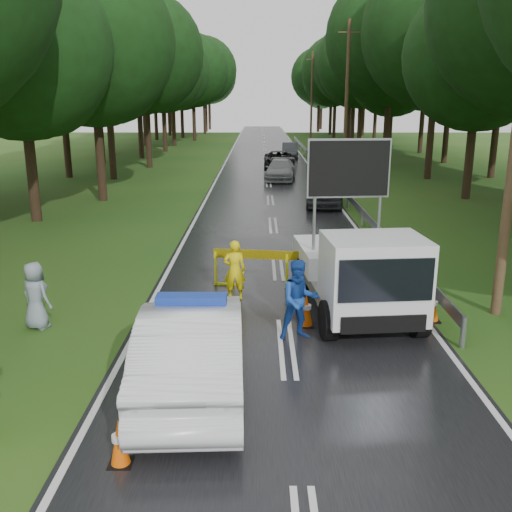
{
  "coord_description": "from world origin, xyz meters",
  "views": [
    {
      "loc": [
        -0.59,
        -11.08,
        5.07
      ],
      "look_at": [
        -0.66,
        2.56,
        1.3
      ],
      "focal_mm": 40.0,
      "sensor_mm": 36.0,
      "label": 1
    }
  ],
  "objects_px": {
    "work_truck": "(358,271)",
    "officer": "(235,270)",
    "police_sedan": "(193,347)",
    "barrier": "(260,259)",
    "queue_car_first": "(324,190)",
    "queue_car_fourth": "(290,150)",
    "queue_car_second": "(280,170)",
    "queue_car_third": "(279,160)",
    "civilian": "(299,300)"
  },
  "relations": [
    {
      "from": "work_truck",
      "to": "officer",
      "type": "bearing_deg",
      "value": 155.36
    },
    {
      "from": "police_sedan",
      "to": "barrier",
      "type": "xyz_separation_m",
      "value": [
        1.2,
        5.76,
        -0.01
      ]
    },
    {
      "from": "work_truck",
      "to": "queue_car_first",
      "type": "relative_size",
      "value": 1.23
    },
    {
      "from": "barrier",
      "to": "queue_car_fourth",
      "type": "xyz_separation_m",
      "value": [
        2.75,
        36.35,
        -0.15
      ]
    },
    {
      "from": "police_sedan",
      "to": "queue_car_first",
      "type": "xyz_separation_m",
      "value": [
        4.36,
        18.55,
        -0.08
      ]
    },
    {
      "from": "police_sedan",
      "to": "queue_car_first",
      "type": "distance_m",
      "value": 19.06
    },
    {
      "from": "officer",
      "to": "queue_car_first",
      "type": "relative_size",
      "value": 0.37
    },
    {
      "from": "work_truck",
      "to": "queue_car_first",
      "type": "height_order",
      "value": "work_truck"
    },
    {
      "from": "queue_car_second",
      "to": "queue_car_fourth",
      "type": "relative_size",
      "value": 1.12
    },
    {
      "from": "barrier",
      "to": "queue_car_fourth",
      "type": "distance_m",
      "value": 36.46
    },
    {
      "from": "police_sedan",
      "to": "work_truck",
      "type": "height_order",
      "value": "work_truck"
    },
    {
      "from": "work_truck",
      "to": "queue_car_second",
      "type": "relative_size",
      "value": 1.18
    },
    {
      "from": "officer",
      "to": "queue_car_second",
      "type": "distance_m",
      "value": 22.86
    },
    {
      "from": "work_truck",
      "to": "queue_car_third",
      "type": "relative_size",
      "value": 1.12
    },
    {
      "from": "queue_car_fourth",
      "to": "police_sedan",
      "type": "bearing_deg",
      "value": -92.33
    },
    {
      "from": "queue_car_second",
      "to": "queue_car_fourth",
      "type": "height_order",
      "value": "queue_car_fourth"
    },
    {
      "from": "civilian",
      "to": "queue_car_second",
      "type": "distance_m",
      "value": 25.29
    },
    {
      "from": "queue_car_third",
      "to": "queue_car_fourth",
      "type": "xyz_separation_m",
      "value": [
        1.29,
        8.57,
        0.0
      ]
    },
    {
      "from": "officer",
      "to": "queue_car_second",
      "type": "bearing_deg",
      "value": -98.46
    },
    {
      "from": "queue_car_second",
      "to": "queue_car_third",
      "type": "xyz_separation_m",
      "value": [
        0.1,
        6.0,
        0.01
      ]
    },
    {
      "from": "queue_car_second",
      "to": "queue_car_third",
      "type": "relative_size",
      "value": 0.95
    },
    {
      "from": "officer",
      "to": "queue_car_first",
      "type": "distance_m",
      "value": 14.3
    },
    {
      "from": "officer",
      "to": "civilian",
      "type": "height_order",
      "value": "civilian"
    },
    {
      "from": "officer",
      "to": "queue_car_fourth",
      "type": "xyz_separation_m",
      "value": [
        3.4,
        37.34,
        -0.13
      ]
    },
    {
      "from": "queue_car_second",
      "to": "queue_car_fourth",
      "type": "bearing_deg",
      "value": 90.9
    },
    {
      "from": "officer",
      "to": "civilian",
      "type": "distance_m",
      "value": 2.93
    },
    {
      "from": "barrier",
      "to": "queue_car_third",
      "type": "distance_m",
      "value": 27.82
    },
    {
      "from": "queue_car_first",
      "to": "queue_car_second",
      "type": "relative_size",
      "value": 0.96
    },
    {
      "from": "queue_car_second",
      "to": "civilian",
      "type": "bearing_deg",
      "value": -84.82
    },
    {
      "from": "officer",
      "to": "civilian",
      "type": "bearing_deg",
      "value": 117.55
    },
    {
      "from": "queue_car_first",
      "to": "queue_car_third",
      "type": "xyz_separation_m",
      "value": [
        -1.7,
        14.99,
        -0.08
      ]
    },
    {
      "from": "queue_car_first",
      "to": "officer",
      "type": "bearing_deg",
      "value": -100.71
    },
    {
      "from": "work_truck",
      "to": "barrier",
      "type": "height_order",
      "value": "work_truck"
    },
    {
      "from": "civilian",
      "to": "queue_car_fourth",
      "type": "bearing_deg",
      "value": 74.91
    },
    {
      "from": "police_sedan",
      "to": "queue_car_fourth",
      "type": "bearing_deg",
      "value": -98.15
    },
    {
      "from": "barrier",
      "to": "officer",
      "type": "height_order",
      "value": "officer"
    },
    {
      "from": "queue_car_fourth",
      "to": "officer",
      "type": "bearing_deg",
      "value": -92.19
    },
    {
      "from": "barrier",
      "to": "queue_car_first",
      "type": "relative_size",
      "value": 0.6
    },
    {
      "from": "civilian",
      "to": "queue_car_second",
      "type": "height_order",
      "value": "civilian"
    },
    {
      "from": "civilian",
      "to": "queue_car_second",
      "type": "relative_size",
      "value": 0.4
    },
    {
      "from": "queue_car_fourth",
      "to": "work_truck",
      "type": "bearing_deg",
      "value": -87.57
    },
    {
      "from": "civilian",
      "to": "police_sedan",
      "type": "bearing_deg",
      "value": -144.47
    },
    {
      "from": "civilian",
      "to": "queue_car_first",
      "type": "bearing_deg",
      "value": 69.56
    },
    {
      "from": "barrier",
      "to": "queue_car_third",
      "type": "relative_size",
      "value": 0.54
    },
    {
      "from": "queue_car_first",
      "to": "queue_car_third",
      "type": "distance_m",
      "value": 15.09
    },
    {
      "from": "civilian",
      "to": "queue_car_first",
      "type": "relative_size",
      "value": 0.41
    },
    {
      "from": "queue_car_fourth",
      "to": "queue_car_first",
      "type": "bearing_deg",
      "value": -85.98
    },
    {
      "from": "officer",
      "to": "queue_car_fourth",
      "type": "relative_size",
      "value": 0.4
    },
    {
      "from": "queue_car_second",
      "to": "police_sedan",
      "type": "bearing_deg",
      "value": -88.96
    },
    {
      "from": "police_sedan",
      "to": "civilian",
      "type": "distance_m",
      "value": 3.05
    }
  ]
}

